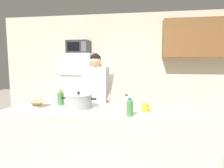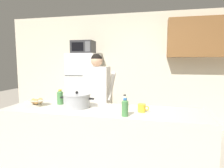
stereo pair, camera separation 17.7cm
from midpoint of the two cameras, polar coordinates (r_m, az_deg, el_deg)
back_wall_unit at (r=4.49m, az=9.50°, el=5.58°), size 6.00×0.48×2.60m
kitchen_island at (r=2.52m, az=-0.79°, el=-17.78°), size 2.48×0.68×0.92m
refrigerator at (r=4.39m, az=-7.14°, el=-2.03°), size 0.64×0.68×1.68m
microwave at (r=4.33m, az=-7.43°, el=10.86°), size 0.48×0.37×0.28m
person_near_pot at (r=3.18m, az=-2.89°, el=-2.09°), size 0.53×0.45×1.63m
cooking_pot at (r=2.47m, az=-8.44°, el=-4.90°), size 0.46×0.35×0.21m
coffee_mug at (r=2.27m, az=11.17°, el=-7.07°), size 0.13×0.09×0.10m
bread_bowl at (r=2.69m, az=-19.77°, el=-5.09°), size 0.24×0.24×0.10m
bottle_near_edge at (r=2.54m, az=5.82°, el=-4.87°), size 0.06×0.06×0.15m
bottle_mid_counter at (r=2.69m, az=-13.44°, el=-3.83°), size 0.08×0.08×0.20m
bottle_far_corner at (r=2.06m, az=6.38°, el=-6.98°), size 0.07×0.07×0.20m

